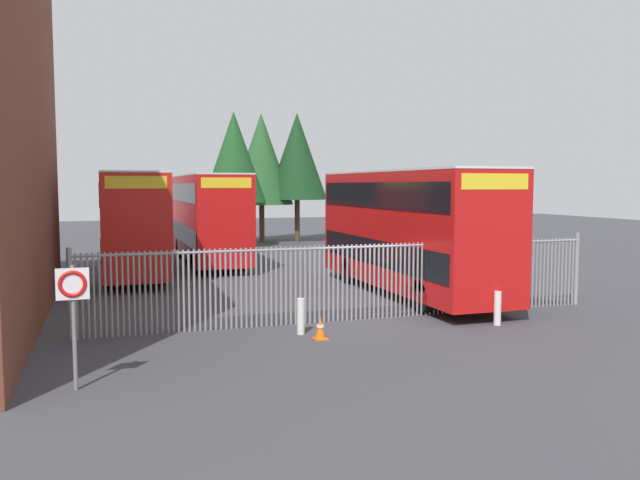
{
  "coord_description": "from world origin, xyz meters",
  "views": [
    {
      "loc": [
        -7.03,
        -17.15,
        3.89
      ],
      "look_at": [
        0.0,
        4.0,
        2.0
      ],
      "focal_mm": 36.19,
      "sensor_mm": 36.0,
      "label": 1
    }
  ],
  "objects_px": {
    "bollard_near_left": "(301,316)",
    "bollard_center_front": "(497,308)",
    "double_decker_bus_near_gate": "(408,227)",
    "double_decker_bus_behind_fence_right": "(208,215)",
    "traffic_cone_by_gate": "(320,328)",
    "speed_limit_sign_post": "(73,298)",
    "double_decker_bus_behind_fence_left": "(132,219)"
  },
  "relations": [
    {
      "from": "bollard_near_left",
      "to": "bollard_center_front",
      "type": "relative_size",
      "value": 1.0
    },
    {
      "from": "bollard_near_left",
      "to": "double_decker_bus_near_gate",
      "type": "bearing_deg",
      "value": 41.6
    },
    {
      "from": "double_decker_bus_behind_fence_right",
      "to": "double_decker_bus_near_gate",
      "type": "bearing_deg",
      "value": -65.11
    },
    {
      "from": "double_decker_bus_behind_fence_right",
      "to": "traffic_cone_by_gate",
      "type": "xyz_separation_m",
      "value": [
        0.25,
        -17.11,
        -2.13
      ]
    },
    {
      "from": "bollard_center_front",
      "to": "speed_limit_sign_post",
      "type": "distance_m",
      "value": 11.27
    },
    {
      "from": "bollard_near_left",
      "to": "speed_limit_sign_post",
      "type": "bearing_deg",
      "value": -150.03
    },
    {
      "from": "double_decker_bus_behind_fence_left",
      "to": "speed_limit_sign_post",
      "type": "distance_m",
      "value": 16.4
    },
    {
      "from": "double_decker_bus_near_gate",
      "to": "speed_limit_sign_post",
      "type": "relative_size",
      "value": 4.5
    },
    {
      "from": "bollard_near_left",
      "to": "bollard_center_front",
      "type": "xyz_separation_m",
      "value": [
        5.52,
        -0.68,
        0.0
      ]
    },
    {
      "from": "double_decker_bus_behind_fence_left",
      "to": "bollard_center_front",
      "type": "bearing_deg",
      "value": -56.3
    },
    {
      "from": "bollard_near_left",
      "to": "traffic_cone_by_gate",
      "type": "relative_size",
      "value": 1.61
    },
    {
      "from": "double_decker_bus_behind_fence_right",
      "to": "speed_limit_sign_post",
      "type": "relative_size",
      "value": 4.5
    },
    {
      "from": "double_decker_bus_behind_fence_left",
      "to": "double_decker_bus_behind_fence_right",
      "type": "distance_m",
      "value": 4.95
    },
    {
      "from": "double_decker_bus_behind_fence_left",
      "to": "speed_limit_sign_post",
      "type": "relative_size",
      "value": 4.5
    },
    {
      "from": "double_decker_bus_near_gate",
      "to": "double_decker_bus_behind_fence_right",
      "type": "height_order",
      "value": "same"
    },
    {
      "from": "double_decker_bus_near_gate",
      "to": "traffic_cone_by_gate",
      "type": "height_order",
      "value": "double_decker_bus_near_gate"
    },
    {
      "from": "double_decker_bus_behind_fence_left",
      "to": "traffic_cone_by_gate",
      "type": "xyz_separation_m",
      "value": [
        4.03,
        -13.91,
        -2.13
      ]
    },
    {
      "from": "double_decker_bus_behind_fence_left",
      "to": "speed_limit_sign_post",
      "type": "bearing_deg",
      "value": -95.86
    },
    {
      "from": "bollard_near_left",
      "to": "double_decker_bus_behind_fence_left",
      "type": "bearing_deg",
      "value": 105.77
    },
    {
      "from": "bollard_center_front",
      "to": "traffic_cone_by_gate",
      "type": "height_order",
      "value": "bollard_center_front"
    },
    {
      "from": "double_decker_bus_behind_fence_right",
      "to": "bollard_near_left",
      "type": "xyz_separation_m",
      "value": [
        -0.05,
        -16.39,
        -1.95
      ]
    },
    {
      "from": "double_decker_bus_behind_fence_left",
      "to": "traffic_cone_by_gate",
      "type": "height_order",
      "value": "double_decker_bus_behind_fence_left"
    },
    {
      "from": "traffic_cone_by_gate",
      "to": "double_decker_bus_behind_fence_left",
      "type": "bearing_deg",
      "value": 106.14
    },
    {
      "from": "double_decker_bus_near_gate",
      "to": "double_decker_bus_behind_fence_left",
      "type": "relative_size",
      "value": 1.0
    },
    {
      "from": "speed_limit_sign_post",
      "to": "bollard_near_left",
      "type": "bearing_deg",
      "value": 29.97
    },
    {
      "from": "bollard_near_left",
      "to": "bollard_center_front",
      "type": "bearing_deg",
      "value": -6.98
    },
    {
      "from": "double_decker_bus_behind_fence_left",
      "to": "bollard_center_front",
      "type": "relative_size",
      "value": 11.38
    },
    {
      "from": "double_decker_bus_near_gate",
      "to": "traffic_cone_by_gate",
      "type": "relative_size",
      "value": 18.32
    },
    {
      "from": "traffic_cone_by_gate",
      "to": "bollard_near_left",
      "type": "bearing_deg",
      "value": 112.61
    },
    {
      "from": "double_decker_bus_near_gate",
      "to": "bollard_near_left",
      "type": "distance_m",
      "value": 7.51
    },
    {
      "from": "double_decker_bus_near_gate",
      "to": "bollard_center_front",
      "type": "xyz_separation_m",
      "value": [
        0.1,
        -5.49,
        -1.95
      ]
    },
    {
      "from": "double_decker_bus_behind_fence_left",
      "to": "double_decker_bus_behind_fence_right",
      "type": "relative_size",
      "value": 1.0
    }
  ]
}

